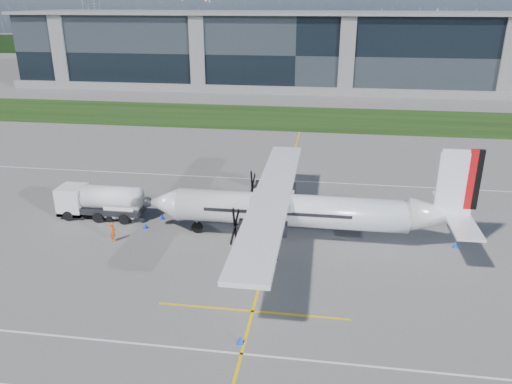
# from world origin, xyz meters

# --- Properties ---
(ground) EXTENTS (400.00, 400.00, 0.00)m
(ground) POSITION_xyz_m (0.00, 40.00, 0.00)
(ground) COLOR #5B5956
(ground) RESTS_ON ground
(grass_strip) EXTENTS (400.00, 18.00, 0.04)m
(grass_strip) POSITION_xyz_m (0.00, 48.00, 0.02)
(grass_strip) COLOR black
(grass_strip) RESTS_ON ground
(terminal_building) EXTENTS (120.00, 20.00, 15.00)m
(terminal_building) POSITION_xyz_m (0.00, 80.00, 7.50)
(terminal_building) COLOR black
(terminal_building) RESTS_ON ground
(tree_line) EXTENTS (400.00, 6.00, 6.00)m
(tree_line) POSITION_xyz_m (0.00, 140.00, 3.00)
(tree_line) COLOR black
(tree_line) RESTS_ON ground
(pylon_west) EXTENTS (9.00, 4.60, 30.00)m
(pylon_west) POSITION_xyz_m (-80.00, 150.00, 15.00)
(pylon_west) COLOR gray
(pylon_west) RESTS_ON ground
(yellow_taxiway_centerline) EXTENTS (0.20, 70.00, 0.01)m
(yellow_taxiway_centerline) POSITION_xyz_m (3.00, 10.00, 0.01)
(yellow_taxiway_centerline) COLOR yellow
(yellow_taxiway_centerline) RESTS_ON ground
(turboprop_aircraft) EXTENTS (25.72, 26.68, 8.00)m
(turboprop_aircraft) POSITION_xyz_m (5.37, 4.38, 4.00)
(turboprop_aircraft) COLOR white
(turboprop_aircraft) RESTS_ON ground
(fuel_tanker_truck) EXTENTS (7.82, 2.54, 2.93)m
(fuel_tanker_truck) POSITION_xyz_m (-12.85, 6.20, 1.47)
(fuel_tanker_truck) COLOR silver
(fuel_tanker_truck) RESTS_ON ground
(baggage_tug) EXTENTS (2.81, 1.69, 1.69)m
(baggage_tug) POSITION_xyz_m (-10.39, 6.06, 0.84)
(baggage_tug) COLOR white
(baggage_tug) RESTS_ON ground
(ground_crew_person) EXTENTS (0.66, 0.83, 1.82)m
(ground_crew_person) POSITION_xyz_m (-9.40, 1.94, 0.91)
(ground_crew_person) COLOR #F25907
(ground_crew_person) RESTS_ON ground
(safety_cone_nose_stbd) EXTENTS (0.36, 0.36, 0.50)m
(safety_cone_nose_stbd) POSITION_xyz_m (-6.95, 6.57, 0.25)
(safety_cone_nose_stbd) COLOR #0E3AF8
(safety_cone_nose_stbd) RESTS_ON ground
(safety_cone_portwing) EXTENTS (0.36, 0.36, 0.50)m
(safety_cone_portwing) POSITION_xyz_m (2.79, -9.11, 0.25)
(safety_cone_portwing) COLOR #0E3AF8
(safety_cone_portwing) RESTS_ON ground
(safety_cone_fwd) EXTENTS (0.36, 0.36, 0.50)m
(safety_cone_fwd) POSITION_xyz_m (-7.73, 4.56, 0.25)
(safety_cone_fwd) COLOR #0E3AF8
(safety_cone_fwd) RESTS_ON ground
(safety_cone_tail) EXTENTS (0.36, 0.36, 0.50)m
(safety_cone_tail) POSITION_xyz_m (17.27, 4.69, 0.25)
(safety_cone_tail) COLOR #0E3AF8
(safety_cone_tail) RESTS_ON ground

